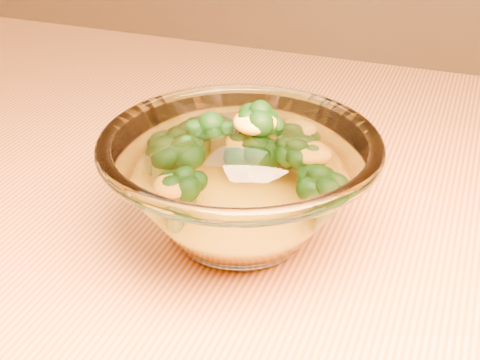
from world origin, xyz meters
The scene contains 4 objects.
table centered at (0.00, 0.00, 0.65)m, with size 1.20×0.80×0.75m.
glass_bowl centered at (-0.04, -0.01, 0.80)m, with size 0.20×0.20×0.09m.
cheese_sauce centered at (-0.04, -0.01, 0.78)m, with size 0.12×0.12×0.03m, color #EBA713.
broccoli_heap centered at (-0.04, 0.00, 0.81)m, with size 0.14×0.12×0.07m.
Camera 1 is at (0.11, -0.40, 1.04)m, focal length 50.00 mm.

